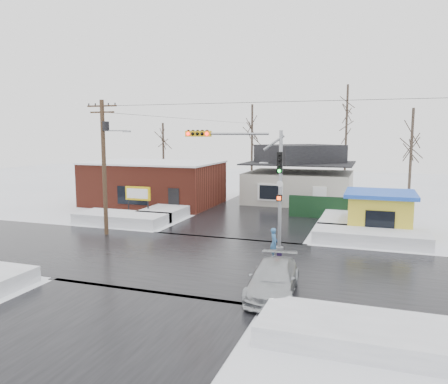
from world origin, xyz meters
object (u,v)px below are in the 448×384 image
(traffic_signal, at_px, (253,173))
(kiosk, at_px, (380,212))
(car, at_px, (273,279))
(marquee_sign, at_px, (138,194))
(pedestrian, at_px, (274,243))
(utility_pole, at_px, (105,159))

(traffic_signal, height_order, kiosk, traffic_signal)
(kiosk, bearing_deg, car, -107.51)
(kiosk, height_order, car, kiosk)
(car, bearing_deg, kiosk, 67.74)
(marquee_sign, height_order, pedestrian, marquee_sign)
(utility_pole, height_order, car, utility_pole)
(marquee_sign, height_order, kiosk, kiosk)
(traffic_signal, height_order, car, traffic_signal)
(utility_pole, xyz_separation_m, car, (13.09, -7.27, -4.42))
(kiosk, distance_m, pedestrian, 9.99)
(utility_pole, distance_m, marquee_sign, 6.87)
(utility_pole, distance_m, kiosk, 18.95)
(marquee_sign, bearing_deg, car, -43.13)
(traffic_signal, height_order, utility_pole, utility_pole)
(utility_pole, xyz_separation_m, pedestrian, (11.90, -1.80, -4.28))
(marquee_sign, distance_m, kiosk, 18.51)
(traffic_signal, relative_size, kiosk, 1.52)
(utility_pole, relative_size, marquee_sign, 3.53)
(traffic_signal, distance_m, kiosk, 10.43)
(traffic_signal, height_order, marquee_sign, traffic_signal)
(marquee_sign, distance_m, pedestrian, 15.17)
(traffic_signal, xyz_separation_m, pedestrian, (1.54, -1.27, -3.71))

